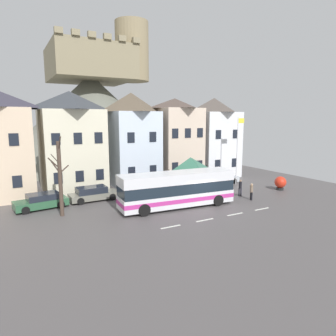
{
  "coord_description": "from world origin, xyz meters",
  "views": [
    {
      "loc": [
        -14.52,
        -20.71,
        7.68
      ],
      "look_at": [
        -0.9,
        4.23,
        2.99
      ],
      "focal_mm": 32.05,
      "sensor_mm": 36.0,
      "label": 1
    }
  ],
  "objects": [
    {
      "name": "ground_plane",
      "position": [
        0.0,
        -0.0,
        -0.03
      ],
      "size": [
        40.0,
        60.0,
        0.07
      ],
      "color": "#514C4D"
    },
    {
      "name": "townhouse_01",
      "position": [
        -8.26,
        12.27,
        5.25
      ],
      "size": [
        6.07,
        6.6,
        10.51
      ],
      "color": "beige",
      "rests_on": "ground_plane"
    },
    {
      "name": "townhouse_02",
      "position": [
        -1.48,
        11.97,
        5.3
      ],
      "size": [
        5.11,
        5.99,
        10.6
      ],
      "color": "silver",
      "rests_on": "ground_plane"
    },
    {
      "name": "townhouse_03",
      "position": [
        4.33,
        12.04,
        5.07
      ],
      "size": [
        5.13,
        6.15,
        10.15
      ],
      "color": "beige",
      "rests_on": "ground_plane"
    },
    {
      "name": "townhouse_04",
      "position": [
        10.16,
        11.75,
        5.18
      ],
      "size": [
        5.46,
        5.57,
        10.36
      ],
      "color": "white",
      "rests_on": "ground_plane"
    },
    {
      "name": "hilltop_castle",
      "position": [
        -0.89,
        31.41,
        8.23
      ],
      "size": [
        32.21,
        32.21,
        23.46
      ],
      "color": "slate",
      "rests_on": "ground_plane"
    },
    {
      "name": "transit_bus",
      "position": [
        -1.62,
        1.23,
        1.56
      ],
      "size": [
        10.43,
        3.23,
        3.09
      ],
      "rotation": [
        0.0,
        0.0,
        -0.08
      ],
      "color": "silver",
      "rests_on": "ground_plane"
    },
    {
      "name": "bus_shelter",
      "position": [
        2.06,
        4.82,
        3.07
      ],
      "size": [
        3.6,
        3.6,
        3.78
      ],
      "color": "#473D33",
      "rests_on": "ground_plane"
    },
    {
      "name": "parked_car_00",
      "position": [
        2.88,
        6.62,
        0.65
      ],
      "size": [
        4.13,
        2.35,
        1.34
      ],
      "rotation": [
        0.0,
        0.0,
        -0.13
      ],
      "color": "navy",
      "rests_on": "ground_plane"
    },
    {
      "name": "parked_car_01",
      "position": [
        7.93,
        7.25,
        0.65
      ],
      "size": [
        4.32,
        2.24,
        1.32
      ],
      "rotation": [
        0.0,
        0.0,
        -0.12
      ],
      "color": "silver",
      "rests_on": "ground_plane"
    },
    {
      "name": "parked_car_02",
      "position": [
        -7.51,
        6.93,
        0.65
      ],
      "size": [
        4.62,
        2.07,
        1.34
      ],
      "rotation": [
        0.0,
        0.0,
        0.04
      ],
      "color": "slate",
      "rests_on": "ground_plane"
    },
    {
      "name": "parked_car_03",
      "position": [
        -12.11,
        6.5,
        0.65
      ],
      "size": [
        4.5,
        2.46,
        1.31
      ],
      "rotation": [
        0.0,
        0.0,
        3.28
      ],
      "color": "#2C5B3B",
      "rests_on": "ground_plane"
    },
    {
      "name": "pedestrian_00",
      "position": [
        5.22,
        3.03,
        0.91
      ],
      "size": [
        0.33,
        0.33,
        1.55
      ],
      "color": "#2D2D38",
      "rests_on": "ground_plane"
    },
    {
      "name": "pedestrian_01",
      "position": [
        5.76,
        -0.15,
        0.88
      ],
      "size": [
        0.29,
        0.33,
        1.61
      ],
      "color": "black",
      "rests_on": "ground_plane"
    },
    {
      "name": "pedestrian_02",
      "position": [
        5.86,
        1.51,
        0.92
      ],
      "size": [
        0.3,
        0.3,
        1.67
      ],
      "color": "#2D2D38",
      "rests_on": "ground_plane"
    },
    {
      "name": "public_bench",
      "position": [
        2.25,
        6.75,
        0.47
      ],
      "size": [
        1.53,
        0.48,
        0.87
      ],
      "color": "brown",
      "rests_on": "ground_plane"
    },
    {
      "name": "flagpole",
      "position": [
        9.26,
        5.92,
        4.47
      ],
      "size": [
        0.95,
        0.1,
        7.8
      ],
      "color": "silver",
      "rests_on": "ground_plane"
    },
    {
      "name": "harbour_buoy",
      "position": [
        11.48,
        1.39,
        0.82
      ],
      "size": [
        1.24,
        1.24,
        1.49
      ],
      "color": "black",
      "rests_on": "ground_plane"
    },
    {
      "name": "bare_tree_00",
      "position": [
        -10.92,
        3.53,
        3.12
      ],
      "size": [
        1.59,
        1.06,
        6.4
      ],
      "color": "#47382D",
      "rests_on": "ground_plane"
    }
  ]
}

